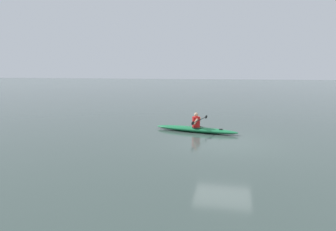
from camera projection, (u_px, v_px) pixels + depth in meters
name	position (u px, v px, depth m)	size (l,w,h in m)	color
ground_plane	(224.00, 142.00, 13.34)	(160.00, 160.00, 0.00)	#384742
kayak	(196.00, 129.00, 15.55)	(4.42, 1.60, 0.25)	#19723F
kayaker	(196.00, 121.00, 15.47)	(0.68, 2.44, 0.74)	red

